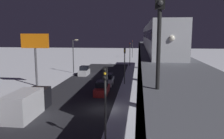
{
  "coord_description": "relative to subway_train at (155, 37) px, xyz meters",
  "views": [
    {
      "loc": [
        -4.09,
        26.19,
        8.84
      ],
      "look_at": [
        1.22,
        -19.46,
        1.77
      ],
      "focal_mm": 37.1,
      "sensor_mm": 36.0,
      "label": 1
    }
  ],
  "objects": [
    {
      "name": "ground_plane",
      "position": [
        6.54,
        10.09,
        -8.44
      ],
      "size": [
        240.0,
        240.0,
        0.0
      ],
      "primitive_type": "plane",
      "color": "white"
    },
    {
      "name": "avenue_asphalt",
      "position": [
        11.01,
        10.09,
        -8.44
      ],
      "size": [
        11.0,
        82.37,
        0.01
      ],
      "primitive_type": "cube",
      "color": "#28282D",
      "rests_on": "ground_plane"
    },
    {
      "name": "elevated_railway",
      "position": [
        0.09,
        10.09,
        -2.65
      ],
      "size": [
        5.0,
        82.37,
        6.66
      ],
      "color": "slate",
      "rests_on": "ground_plane"
    },
    {
      "name": "subway_train",
      "position": [
        0.0,
        0.0,
        0.0
      ],
      "size": [
        2.94,
        36.87,
        3.4
      ],
      "color": "#B7BABF",
      "rests_on": "elevated_railway"
    },
    {
      "name": "rail_signal",
      "position": [
        1.69,
        27.15,
        0.95
      ],
      "size": [
        0.36,
        0.41,
        4.0
      ],
      "color": "black",
      "rests_on": "elevated_railway"
    },
    {
      "name": "sedan_white",
      "position": [
        7.81,
        -3.39,
        -7.66
      ],
      "size": [
        1.91,
        4.58,
        1.97
      ],
      "rotation": [
        0.0,
        0.0,
        3.14
      ],
      "color": "silver",
      "rests_on": "ground_plane"
    },
    {
      "name": "sedan_white_2",
      "position": [
        14.21,
        -12.31,
        -7.64
      ],
      "size": [
        1.8,
        4.18,
        1.97
      ],
      "color": "silver",
      "rests_on": "ground_plane"
    },
    {
      "name": "sedan_red",
      "position": [
        7.81,
        3.23,
        -7.64
      ],
      "size": [
        1.8,
        4.5,
        1.97
      ],
      "rotation": [
        0.0,
        0.0,
        3.14
      ],
      "color": "#A51E1E",
      "rests_on": "ground_plane"
    },
    {
      "name": "delivery_van",
      "position": [
        14.41,
        13.02,
        -7.09
      ],
      "size": [
        2.4,
        7.4,
        2.8
      ],
      "color": "black",
      "rests_on": "ground_plane"
    },
    {
      "name": "traffic_light_near",
      "position": [
        4.91,
        19.55,
        -4.24
      ],
      "size": [
        0.32,
        0.44,
        6.4
      ],
      "color": "#2D2D2D",
      "rests_on": "ground_plane"
    },
    {
      "name": "traffic_light_mid",
      "position": [
        4.91,
        -4.19,
        -4.24
      ],
      "size": [
        0.32,
        0.44,
        6.4
      ],
      "color": "#2D2D2D",
      "rests_on": "ground_plane"
    },
    {
      "name": "traffic_light_far",
      "position": [
        4.91,
        -27.93,
        -4.24
      ],
      "size": [
        0.32,
        0.44,
        6.4
      ],
      "color": "#2D2D2D",
      "rests_on": "ground_plane"
    },
    {
      "name": "traffic_light_distant",
      "position": [
        4.91,
        -51.66,
        -4.24
      ],
      "size": [
        0.32,
        0.44,
        6.4
      ],
      "color": "#2D2D2D",
      "rests_on": "ground_plane"
    },
    {
      "name": "commercial_billboard",
      "position": [
        19.77,
        -0.86,
        -1.61
      ],
      "size": [
        4.8,
        0.36,
        8.9
      ],
      "color": "#4C4C51",
      "rests_on": "ground_plane"
    },
    {
      "name": "street_lamp_far",
      "position": [
        17.08,
        -14.91,
        -3.63
      ],
      "size": [
        1.35,
        0.44,
        7.65
      ],
      "color": "#38383D",
      "rests_on": "ground_plane"
    }
  ]
}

